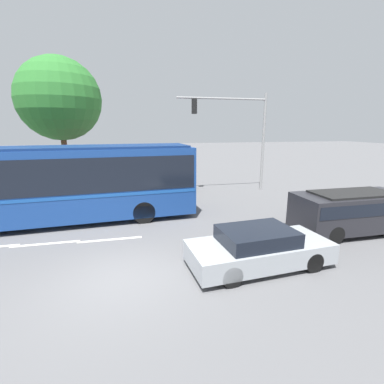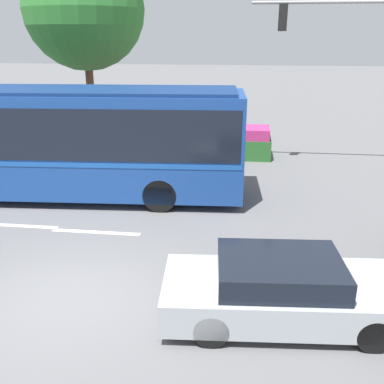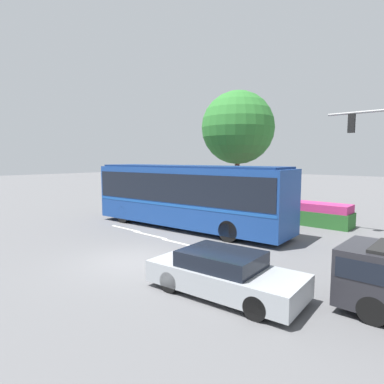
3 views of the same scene
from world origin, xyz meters
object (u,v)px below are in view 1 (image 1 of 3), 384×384
Objects in this scene: sedan_foreground at (258,248)px; suv_left_lane at (351,209)px; city_bus at (63,180)px; street_tree_left at (59,99)px; traffic_light_pole at (243,127)px.

sedan_foreground is 5.27m from suv_left_lane.
street_tree_left is at bearing -83.75° from city_bus.
traffic_light_pole reaches higher than suv_left_lane.
traffic_light_pole reaches higher than city_bus.
sedan_foreground is 0.53× the size of street_tree_left.
street_tree_left reaches higher than traffic_light_pole.
sedan_foreground is 15.62m from street_tree_left.
sedan_foreground is at bearing 135.61° from city_bus.
city_bus is at bearing -79.99° from street_tree_left.
city_bus reaches higher than suv_left_lane.
traffic_light_pole is at bearing -11.79° from street_tree_left.
street_tree_left is (-11.45, 2.39, 1.68)m from traffic_light_pole.
suv_left_lane reaches higher than sedan_foreground.
suv_left_lane is 8.97m from traffic_light_pole.
sedan_foreground is at bearing -57.67° from street_tree_left.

